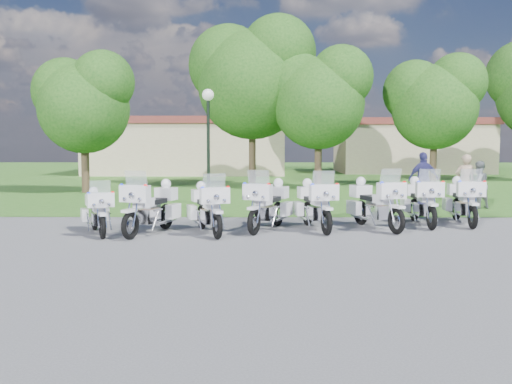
{
  "coord_description": "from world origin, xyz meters",
  "views": [
    {
      "loc": [
        -0.57,
        -14.55,
        2.33
      ],
      "look_at": [
        -0.72,
        1.2,
        0.95
      ],
      "focal_mm": 40.0,
      "sensor_mm": 36.0,
      "label": 1
    }
  ],
  "objects_px": {
    "motorcycle_2": "(208,208)",
    "motorcycle_5": "(375,203)",
    "bystander_a": "(465,182)",
    "bystander_c": "(423,179)",
    "motorcycle_3": "(269,204)",
    "bystander_b": "(478,185)",
    "motorcycle_0": "(97,211)",
    "motorcycle_7": "(463,200)",
    "motorcycle_6": "(421,201)",
    "motorcycle_4": "(315,204)",
    "motorcycle_1": "(152,207)",
    "lamp_post": "(208,118)"
  },
  "relations": [
    {
      "from": "motorcycle_6",
      "to": "lamp_post",
      "type": "height_order",
      "value": "lamp_post"
    },
    {
      "from": "motorcycle_3",
      "to": "motorcycle_4",
      "type": "distance_m",
      "value": 1.24
    },
    {
      "from": "bystander_a",
      "to": "motorcycle_3",
      "type": "bearing_deg",
      "value": 37.86
    },
    {
      "from": "motorcycle_0",
      "to": "motorcycle_7",
      "type": "bearing_deg",
      "value": 167.21
    },
    {
      "from": "motorcycle_2",
      "to": "motorcycle_5",
      "type": "distance_m",
      "value": 4.52
    },
    {
      "from": "bystander_b",
      "to": "bystander_c",
      "type": "bearing_deg",
      "value": -47.59
    },
    {
      "from": "motorcycle_0",
      "to": "motorcycle_6",
      "type": "xyz_separation_m",
      "value": [
        8.7,
        1.69,
        0.09
      ]
    },
    {
      "from": "motorcycle_1",
      "to": "bystander_a",
      "type": "xyz_separation_m",
      "value": [
        9.96,
        5.59,
        0.26
      ]
    },
    {
      "from": "lamp_post",
      "to": "bystander_b",
      "type": "bearing_deg",
      "value": -8.32
    },
    {
      "from": "motorcycle_5",
      "to": "bystander_c",
      "type": "distance_m",
      "value": 6.14
    },
    {
      "from": "motorcycle_0",
      "to": "motorcycle_3",
      "type": "distance_m",
      "value": 4.43
    },
    {
      "from": "motorcycle_7",
      "to": "lamp_post",
      "type": "xyz_separation_m",
      "value": [
        -7.74,
        5.11,
        2.56
      ]
    },
    {
      "from": "lamp_post",
      "to": "bystander_c",
      "type": "relative_size",
      "value": 2.19
    },
    {
      "from": "motorcycle_2",
      "to": "motorcycle_4",
      "type": "height_order",
      "value": "motorcycle_4"
    },
    {
      "from": "motorcycle_3",
      "to": "bystander_a",
      "type": "bearing_deg",
      "value": -122.85
    },
    {
      "from": "motorcycle_3",
      "to": "bystander_a",
      "type": "distance_m",
      "value": 8.55
    },
    {
      "from": "bystander_a",
      "to": "bystander_c",
      "type": "xyz_separation_m",
      "value": [
        -1.25,
        0.72,
        0.03
      ]
    },
    {
      "from": "bystander_a",
      "to": "motorcycle_6",
      "type": "bearing_deg",
      "value": 58.95
    },
    {
      "from": "bystander_b",
      "to": "bystander_c",
      "type": "height_order",
      "value": "bystander_c"
    },
    {
      "from": "motorcycle_5",
      "to": "bystander_c",
      "type": "relative_size",
      "value": 1.2
    },
    {
      "from": "motorcycle_4",
      "to": "motorcycle_5",
      "type": "xyz_separation_m",
      "value": [
        1.64,
        0.18,
        0.02
      ]
    },
    {
      "from": "motorcycle_3",
      "to": "lamp_post",
      "type": "height_order",
      "value": "lamp_post"
    },
    {
      "from": "motorcycle_5",
      "to": "lamp_post",
      "type": "relative_size",
      "value": 0.55
    },
    {
      "from": "motorcycle_3",
      "to": "bystander_c",
      "type": "bearing_deg",
      "value": -113.45
    },
    {
      "from": "motorcycle_1",
      "to": "motorcycle_2",
      "type": "distance_m",
      "value": 1.43
    },
    {
      "from": "motorcycle_5",
      "to": "bystander_a",
      "type": "bearing_deg",
      "value": -151.1
    },
    {
      "from": "motorcycle_2",
      "to": "lamp_post",
      "type": "distance_m",
      "value": 7.34
    },
    {
      "from": "motorcycle_4",
      "to": "motorcycle_5",
      "type": "bearing_deg",
      "value": 174.77
    },
    {
      "from": "motorcycle_0",
      "to": "motorcycle_2",
      "type": "bearing_deg",
      "value": 159.15
    },
    {
      "from": "motorcycle_2",
      "to": "motorcycle_1",
      "type": "bearing_deg",
      "value": -17.45
    },
    {
      "from": "motorcycle_0",
      "to": "bystander_b",
      "type": "xyz_separation_m",
      "value": [
        11.76,
        5.57,
        0.24
      ]
    },
    {
      "from": "motorcycle_5",
      "to": "bystander_b",
      "type": "distance_m",
      "value": 6.46
    },
    {
      "from": "motorcycle_3",
      "to": "bystander_b",
      "type": "xyz_separation_m",
      "value": [
        7.4,
        4.85,
        0.15
      ]
    },
    {
      "from": "bystander_a",
      "to": "bystander_b",
      "type": "bearing_deg",
      "value": 168.11
    },
    {
      "from": "motorcycle_2",
      "to": "bystander_b",
      "type": "height_order",
      "value": "bystander_b"
    },
    {
      "from": "motorcycle_1",
      "to": "motorcycle_7",
      "type": "distance_m",
      "value": 8.74
    },
    {
      "from": "motorcycle_2",
      "to": "motorcycle_3",
      "type": "bearing_deg",
      "value": -177.92
    },
    {
      "from": "motorcycle_1",
      "to": "motorcycle_4",
      "type": "xyz_separation_m",
      "value": [
        4.24,
        0.69,
        -0.01
      ]
    },
    {
      "from": "motorcycle_3",
      "to": "motorcycle_6",
      "type": "distance_m",
      "value": 4.44
    },
    {
      "from": "motorcycle_3",
      "to": "motorcycle_4",
      "type": "relative_size",
      "value": 0.97
    },
    {
      "from": "motorcycle_1",
      "to": "bystander_a",
      "type": "bearing_deg",
      "value": -131.54
    },
    {
      "from": "motorcycle_1",
      "to": "motorcycle_2",
      "type": "bearing_deg",
      "value": -159.47
    },
    {
      "from": "motorcycle_3",
      "to": "motorcycle_1",
      "type": "bearing_deg",
      "value": 33.62
    },
    {
      "from": "motorcycle_6",
      "to": "motorcycle_2",
      "type": "bearing_deg",
      "value": 14.58
    },
    {
      "from": "motorcycle_0",
      "to": "motorcycle_1",
      "type": "height_order",
      "value": "motorcycle_1"
    },
    {
      "from": "motorcycle_1",
      "to": "bystander_a",
      "type": "height_order",
      "value": "bystander_a"
    },
    {
      "from": "motorcycle_4",
      "to": "bystander_b",
      "type": "relative_size",
      "value": 1.43
    },
    {
      "from": "motorcycle_5",
      "to": "bystander_b",
      "type": "relative_size",
      "value": 1.42
    },
    {
      "from": "motorcycle_5",
      "to": "bystander_a",
      "type": "xyz_separation_m",
      "value": [
        4.09,
        4.72,
        0.25
      ]
    },
    {
      "from": "motorcycle_2",
      "to": "bystander_a",
      "type": "bearing_deg",
      "value": -165.74
    }
  ]
}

